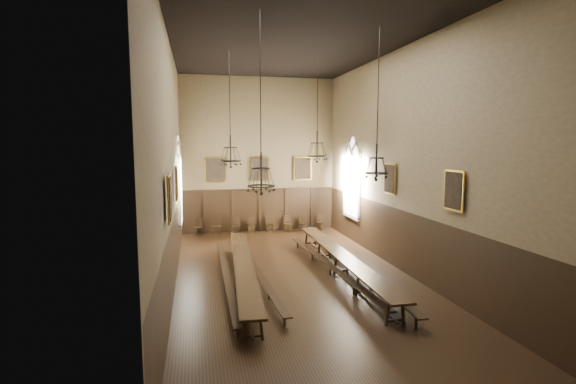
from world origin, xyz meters
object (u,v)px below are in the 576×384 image
object	(u,v)px
table_right	(341,264)
chandelier_back_left	(231,154)
chair_1	(216,229)
chair_7	(320,225)
chair_0	(199,230)
bench_right_outer	(359,268)
chair_5	(288,226)
chair_4	(270,227)
chandelier_back_right	(317,150)
chair_2	(236,229)
chair_6	(302,226)
chair_3	(252,228)
bench_left_inner	(256,273)
bench_left_outer	(226,276)
chandelier_front_right	(376,163)
bench_right_inner	(330,268)
chandelier_front_left	(261,174)
table_left	(244,273)

from	to	relation	value
table_right	chandelier_back_left	xyz separation A→B (m)	(-4.11, 2.47, 4.33)
chair_1	chandelier_back_left	world-z (taller)	chandelier_back_left
chair_7	chair_0	bearing A→B (deg)	-161.47
bench_right_outer	chair_5	size ratio (longest dim) A/B	11.50
chair_4	chandelier_back_right	bearing A→B (deg)	-69.24
bench_right_outer	chair_2	world-z (taller)	chair_2
chair_0	chair_4	size ratio (longest dim) A/B	1.03
chair_1	chair_6	distance (m)	5.07
chair_2	chair_3	bearing A→B (deg)	14.28
bench_left_inner	chandelier_back_right	distance (m)	6.34
chair_4	chair_0	bearing A→B (deg)	-171.21
chair_6	bench_left_outer	bearing A→B (deg)	-106.15
bench_right_outer	chair_3	distance (m)	9.29
bench_left_inner	chandelier_front_right	size ratio (longest dim) A/B	1.87
chandelier_front_right	bench_right_inner	bearing A→B (deg)	112.72
table_right	bench_left_outer	xyz separation A→B (m)	(-4.56, -0.16, -0.14)
chandelier_back_left	chandelier_front_left	distance (m)	5.52
chair_0	chandelier_back_right	xyz separation A→B (m)	(5.33, -5.51, 4.62)
chair_3	chair_5	world-z (taller)	chair_5
bench_left_outer	chair_4	xyz separation A→B (m)	(3.17, 8.62, -0.00)
table_left	chair_4	xyz separation A→B (m)	(2.54, 8.71, -0.12)
bench_right_inner	chair_1	distance (m)	9.45
bench_right_inner	bench_right_outer	xyz separation A→B (m)	(1.08, -0.28, 0.02)
table_left	chair_2	world-z (taller)	chair_2
table_right	chair_3	size ratio (longest dim) A/B	11.84
bench_right_inner	chair_0	bearing A→B (deg)	120.58
bench_left_inner	chair_4	xyz separation A→B (m)	(2.02, 8.42, 0.01)
chandelier_back_left	chair_4	bearing A→B (deg)	65.53
chair_5	chair_6	bearing A→B (deg)	-7.32
chair_6	chandelier_front_right	world-z (taller)	chandelier_front_right
chair_3	chandelier_back_left	bearing A→B (deg)	-101.11
chair_4	chandelier_front_right	world-z (taller)	chandelier_front_right
table_left	chair_0	xyz separation A→B (m)	(-1.58, 8.68, -0.12)
bench_left_inner	chandelier_front_left	bearing A→B (deg)	-94.93
table_right	bench_right_inner	xyz separation A→B (m)	(-0.47, -0.06, -0.14)
chandelier_back_left	chair_7	bearing A→B (deg)	46.12
chair_4	chair_3	bearing A→B (deg)	-169.26
table_left	table_right	bearing A→B (deg)	3.55
chair_5	chair_3	bearing A→B (deg)	176.86
chair_4	chair_6	world-z (taller)	chair_4
bench_left_outer	chair_1	bearing A→B (deg)	89.62
chair_0	bench_right_inner	bearing A→B (deg)	-47.64
bench_right_inner	chair_7	bearing A→B (deg)	75.88
bench_left_outer	bench_right_inner	world-z (taller)	bench_left_outer
chair_4	bench_left_inner	bearing A→B (deg)	-95.08
table_right	chair_3	xyz separation A→B (m)	(-2.47, 8.42, -0.14)
chair_5	bench_right_inner	bearing A→B (deg)	-96.22
chandelier_back_left	chair_0	bearing A→B (deg)	103.06
chair_1	chair_6	bearing A→B (deg)	18.46
bench_right_outer	chair_1	distance (m)	10.20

